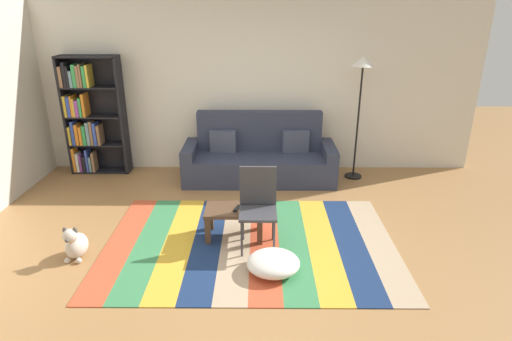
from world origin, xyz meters
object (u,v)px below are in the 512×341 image
object	(u,v)px
pouf	(273,263)
folding_chair	(258,201)
tv_remote	(237,208)
dog	(76,244)
bookshelf	(88,117)
standing_lamp	(362,78)
coffee_table	(234,214)
couch	(259,158)

from	to	relation	value
pouf	folding_chair	world-z (taller)	folding_chair
tv_remote	dog	bearing A→B (deg)	-149.16
bookshelf	tv_remote	distance (m)	3.20
tv_remote	folding_chair	bearing A→B (deg)	-16.50
bookshelf	standing_lamp	size ratio (longest dim) A/B	0.99
dog	folding_chair	xyz separation A→B (m)	(1.92, 0.27, 0.37)
tv_remote	folding_chair	xyz separation A→B (m)	(0.23, -0.15, 0.16)
pouf	folding_chair	distance (m)	0.70
pouf	tv_remote	bearing A→B (deg)	119.61
pouf	coffee_table	bearing A→B (deg)	121.36
dog	folding_chair	distance (m)	1.98
couch	pouf	xyz separation A→B (m)	(0.14, -2.47, -0.23)
bookshelf	folding_chair	size ratio (longest dim) A/B	2.02
bookshelf	folding_chair	bearing A→B (deg)	-40.21
standing_lamp	folding_chair	xyz separation A→B (m)	(-1.48, -2.01, -1.00)
bookshelf	coffee_table	xyz separation A→B (m)	(2.35, -2.05, -0.61)
pouf	standing_lamp	world-z (taller)	standing_lamp
coffee_table	pouf	xyz separation A→B (m)	(0.42, -0.70, -0.18)
bookshelf	couch	bearing A→B (deg)	-6.06
standing_lamp	couch	bearing A→B (deg)	-177.30
couch	pouf	size ratio (longest dim) A/B	4.24
couch	pouf	world-z (taller)	couch
bookshelf	folding_chair	xyz separation A→B (m)	(2.62, -2.22, -0.36)
pouf	tv_remote	xyz separation A→B (m)	(-0.39, 0.68, 0.27)
couch	folding_chair	world-z (taller)	couch
tv_remote	bookshelf	bearing A→B (deg)	155.84
bookshelf	tv_remote	world-z (taller)	bookshelf
standing_lamp	tv_remote	bearing A→B (deg)	-132.76
coffee_table	folding_chair	xyz separation A→B (m)	(0.27, -0.17, 0.25)
coffee_table	folding_chair	distance (m)	0.40
couch	bookshelf	bearing A→B (deg)	173.94
couch	coffee_table	xyz separation A→B (m)	(-0.29, -1.77, -0.05)
folding_chair	pouf	bearing A→B (deg)	-51.61
bookshelf	tv_remote	xyz separation A→B (m)	(2.39, -2.06, -0.53)
couch	tv_remote	world-z (taller)	couch
coffee_table	pouf	size ratio (longest dim) A/B	1.24
coffee_table	dog	size ratio (longest dim) A/B	1.66
couch	tv_remote	xyz separation A→B (m)	(-0.25, -1.78, 0.04)
pouf	dog	size ratio (longest dim) A/B	1.34
dog	pouf	bearing A→B (deg)	-7.01
coffee_table	standing_lamp	size ratio (longest dim) A/B	0.36
pouf	standing_lamp	size ratio (longest dim) A/B	0.29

